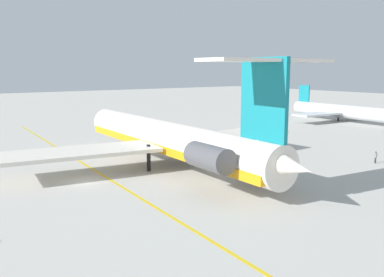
{
  "coord_description": "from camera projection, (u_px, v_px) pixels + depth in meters",
  "views": [
    {
      "loc": [
        45.0,
        -17.06,
        12.79
      ],
      "look_at": [
        -1.63,
        16.05,
        3.26
      ],
      "focal_mm": 39.3,
      "sensor_mm": 36.0,
      "label": 1
    }
  ],
  "objects": [
    {
      "name": "ground_crew_starboard",
      "position": [
        376.0,
        156.0,
        57.32
      ],
      "size": [
        0.26,
        0.37,
        1.65
      ],
      "rotation": [
        0.0,
        0.0,
        2.59
      ],
      "color": "black",
      "rests_on": "ground"
    },
    {
      "name": "safety_cone_nose",
      "position": [
        193.0,
        130.0,
        86.34
      ],
      "size": [
        0.4,
        0.4,
        0.55
      ],
      "primitive_type": "cone",
      "color": "#EA590F",
      "rests_on": "ground"
    },
    {
      "name": "ground_crew_near_nose",
      "position": [
        255.0,
        132.0,
        78.47
      ],
      "size": [
        0.37,
        0.3,
        1.75
      ],
      "rotation": [
        0.0,
        0.0,
        2.24
      ],
      "color": "black",
      "rests_on": "ground"
    },
    {
      "name": "taxiway_centreline",
      "position": [
        103.0,
        175.0,
        50.92
      ],
      "size": [
        102.96,
        6.45,
        0.01
      ],
      "primitive_type": "cube",
      "rotation": [
        0.0,
        0.0,
        3.08
      ],
      "color": "gold",
      "rests_on": "ground"
    },
    {
      "name": "ground",
      "position": [
        86.0,
        182.0,
        48.04
      ],
      "size": [
        382.66,
        382.66,
        0.0
      ],
      "primitive_type": "plane",
      "color": "#B7B5AD"
    },
    {
      "name": "main_jetliner",
      "position": [
        173.0,
        139.0,
        54.51
      ],
      "size": [
        47.54,
        42.28,
        13.86
      ],
      "rotation": [
        0.0,
        0.0,
        3.11
      ],
      "color": "silver",
      "rests_on": "ground"
    },
    {
      "name": "airliner_far_left",
      "position": [
        341.0,
        111.0,
        102.72
      ],
      "size": [
        28.18,
        27.81,
        8.43
      ],
      "rotation": [
        0.0,
        0.0,
        -0.04
      ],
      "color": "silver",
      "rests_on": "ground"
    }
  ]
}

